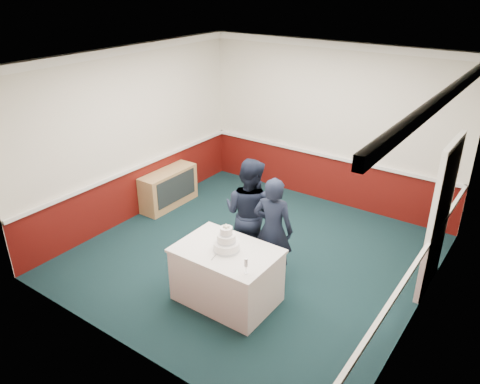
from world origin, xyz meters
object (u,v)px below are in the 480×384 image
Objects in this scene: wedding_cake at (226,242)px; champagne_flute at (246,263)px; cake_table at (227,275)px; sideboard at (169,188)px; person_woman at (273,230)px; cake_knife at (215,256)px; person_man at (250,213)px.

champagne_flute is at bearing -29.25° from wedding_cake.
wedding_cake is at bearing 150.75° from champagne_flute.
champagne_flute is at bearing -29.25° from cake_table.
cake_table is 6.44× the size of champagne_flute.
person_woman is (2.83, -0.88, 0.44)m from sideboard.
sideboard is 0.91× the size of cake_table.
person_man is at bearing 88.81° from cake_knife.
wedding_cake is 0.23m from cake_knife.
wedding_cake is 0.57m from champagne_flute.
sideboard is 0.76× the size of person_woman.
person_woman is (0.25, 0.98, -0.00)m from cake_knife.
sideboard is at bearing 147.57° from cake_table.
champagne_flute is 0.12× the size of person_man.
person_woman reaches higher than cake_knife.
sideboard is 5.45× the size of cake_knife.
person_man is (-0.27, 0.93, 0.45)m from cake_table.
cake_knife reaches higher than sideboard.
person_man reaches higher than wedding_cake.
wedding_cake is 0.82m from person_woman.
champagne_flute is 1.10m from person_woman.
cake_knife is 1.07× the size of champagne_flute.
sideboard is at bearing 147.57° from wedding_cake.
wedding_cake is 0.23× the size of person_woman.
person_man reaches higher than champagne_flute.
champagne_flute is (0.53, -0.08, 0.14)m from cake_knife.
cake_knife is (2.58, -1.86, 0.44)m from sideboard.
person_woman reaches higher than champagne_flute.
person_woman is at bearing 73.93° from cake_table.
cake_knife is (-0.03, -0.20, -0.11)m from wedding_cake.
person_woman is (0.22, 0.78, -0.11)m from wedding_cake.
wedding_cake is 1.65× the size of cake_knife.
cake_table is 0.78m from champagne_flute.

